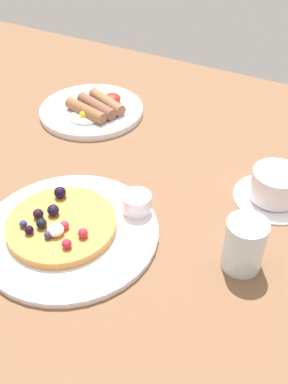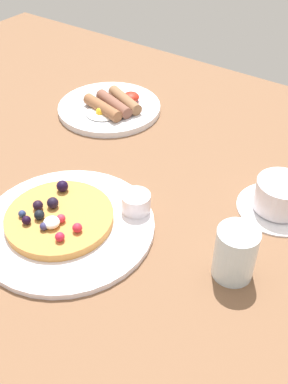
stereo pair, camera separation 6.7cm
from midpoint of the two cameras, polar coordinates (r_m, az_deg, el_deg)
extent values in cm
cube|color=brown|center=(77.31, -3.84, -3.20)|extent=(179.48, 117.70, 3.00)
cylinder|color=white|center=(73.08, -12.07, -5.17)|extent=(28.42, 28.42, 1.06)
cylinder|color=#C9863E|center=(72.79, -13.11, -4.23)|extent=(17.55, 17.55, 1.43)
sphere|color=#CC2B3F|center=(70.58, -12.84, -4.27)|extent=(1.41, 1.41, 1.41)
sphere|color=navy|center=(72.63, -17.77, -4.00)|extent=(1.22, 1.22, 1.22)
sphere|color=black|center=(76.16, -13.18, -0.15)|extent=(1.99, 1.99, 1.99)
sphere|color=black|center=(73.17, -14.13, -2.37)|extent=(1.88, 1.88, 1.88)
sphere|color=black|center=(71.55, -15.61, -4.01)|extent=(1.65, 1.65, 1.65)
sphere|color=black|center=(71.22, -17.13, -4.77)|extent=(1.42, 1.42, 1.42)
sphere|color=#C01E3A|center=(67.68, -12.68, -6.61)|extent=(1.47, 1.47, 1.47)
sphere|color=navy|center=(69.79, -14.88, -5.42)|extent=(1.28, 1.28, 1.28)
sphere|color=red|center=(68.69, -10.61, -5.31)|extent=(1.54, 1.54, 1.54)
sphere|color=black|center=(73.31, -15.94, -2.81)|extent=(1.66, 1.66, 1.66)
ellipsoid|color=white|center=(70.04, -13.95, -4.84)|extent=(2.60, 2.60, 1.56)
cylinder|color=white|center=(73.52, -3.53, -1.51)|extent=(4.86, 4.86, 3.22)
cylinder|color=maroon|center=(73.10, -3.55, -1.14)|extent=(3.99, 3.99, 0.39)
cylinder|color=white|center=(103.06, -8.60, 10.19)|extent=(23.14, 23.14, 1.39)
cylinder|color=#896041|center=(102.06, -6.69, 11.33)|extent=(11.00, 6.58, 2.54)
cylinder|color=brown|center=(100.63, -8.04, 10.76)|extent=(11.11, 5.88, 2.54)
cylinder|color=brown|center=(99.27, -9.42, 10.17)|extent=(11.16, 5.00, 2.54)
ellipsoid|color=white|center=(98.91, -9.60, 9.37)|extent=(6.97, 5.92, 0.60)
sphere|color=yellow|center=(98.66, -9.63, 9.62)|extent=(2.00, 2.00, 2.00)
ellipsoid|color=#B32417|center=(103.72, -5.96, 11.75)|extent=(3.84, 3.84, 2.11)
cylinder|color=white|center=(80.43, 13.83, -0.72)|extent=(13.74, 13.74, 0.65)
cylinder|color=white|center=(78.63, 14.16, 0.87)|extent=(8.54, 8.54, 5.12)
cylinder|color=olive|center=(77.63, 14.35, 1.81)|extent=(7.26, 7.26, 0.41)
cylinder|color=silver|center=(65.54, 9.81, -6.78)|extent=(6.03, 6.03, 8.41)
camera|label=1|loc=(0.03, -92.62, -2.21)|focal=41.76mm
camera|label=2|loc=(0.03, 87.38, 2.21)|focal=41.76mm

